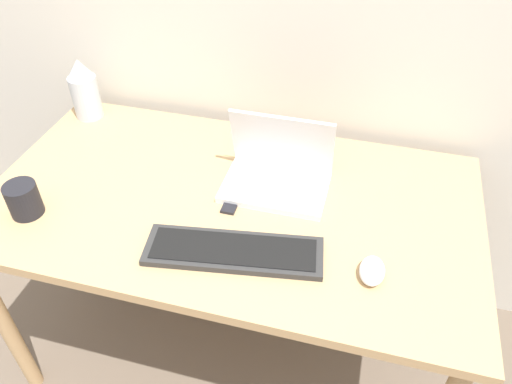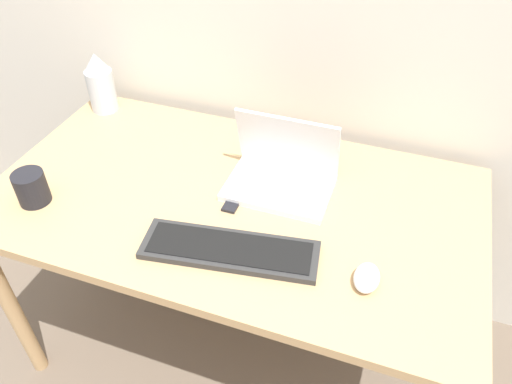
% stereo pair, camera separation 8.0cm
% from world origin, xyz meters
% --- Properties ---
extents(desk, '(1.43, 0.80, 0.75)m').
position_xyz_m(desk, '(0.00, 0.40, 0.67)').
color(desk, tan).
rests_on(desk, ground_plane).
extents(laptop, '(0.31, 0.21, 0.22)m').
position_xyz_m(laptop, '(0.12, 0.50, 0.80)').
color(laptop, white).
rests_on(laptop, desk).
extents(keyboard, '(0.48, 0.20, 0.02)m').
position_xyz_m(keyboard, '(0.07, 0.19, 0.76)').
color(keyboard, '#2D2D2D').
rests_on(keyboard, desk).
extents(mouse, '(0.06, 0.10, 0.04)m').
position_xyz_m(mouse, '(0.43, 0.21, 0.77)').
color(mouse, silver).
rests_on(mouse, desk).
extents(vase, '(0.10, 0.10, 0.22)m').
position_xyz_m(vase, '(-0.63, 0.70, 0.86)').
color(vase, silver).
rests_on(vase, desk).
extents(mp3_player, '(0.04, 0.06, 0.01)m').
position_xyz_m(mp3_player, '(0.01, 0.36, 0.75)').
color(mp3_player, black).
rests_on(mp3_player, desk).
extents(mug, '(0.09, 0.09, 0.10)m').
position_xyz_m(mug, '(-0.53, 0.19, 0.80)').
color(mug, black).
rests_on(mug, desk).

